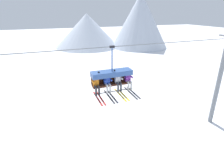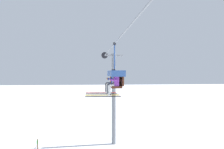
# 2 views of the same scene
# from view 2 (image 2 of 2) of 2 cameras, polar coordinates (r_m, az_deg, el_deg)

# --- Properties ---
(lift_tower_near) EXTENTS (0.36, 1.88, 8.05)m
(lift_tower_near) POSITION_cam_2_polar(r_m,az_deg,el_deg) (19.21, 0.40, -5.69)
(lift_tower_near) COLOR slate
(lift_tower_near) RESTS_ON ground_plane
(lift_cable) EXTENTS (19.62, 0.05, 0.05)m
(lift_cable) POSITION_cam_2_polar(r_m,az_deg,el_deg) (10.37, 1.38, 8.88)
(lift_cable) COLOR slate
(chairlift_chair) EXTENTS (2.41, 0.74, 2.62)m
(chairlift_chair) POSITION_cam_2_polar(r_m,az_deg,el_deg) (11.40, 1.03, -0.43)
(chairlift_chair) COLOR #512819
(skier_orange) EXTENTS (0.48, 1.70, 1.34)m
(skier_orange) POSITION_cam_2_polar(r_m,az_deg,el_deg) (12.36, -0.50, -1.63)
(skier_orange) COLOR orange
(skier_blue) EXTENTS (0.46, 1.70, 1.23)m
(skier_blue) POSITION_cam_2_polar(r_m,az_deg,el_deg) (11.71, -0.24, -1.85)
(skier_blue) COLOR #2847B7
(skier_white) EXTENTS (0.48, 1.70, 1.34)m
(skier_white) POSITION_cam_2_polar(r_m,az_deg,el_deg) (11.06, 0.13, -1.89)
(skier_white) COLOR silver
(skier_purple) EXTENTS (0.46, 1.70, 1.23)m
(skier_purple) POSITION_cam_2_polar(r_m,az_deg,el_deg) (10.40, 0.47, -2.15)
(skier_purple) COLOR purple
(trail_sign) EXTENTS (0.36, 0.08, 1.60)m
(trail_sign) POSITION_cam_2_polar(r_m,az_deg,el_deg) (16.97, -18.86, -17.93)
(trail_sign) COLOR brown
(trail_sign) RESTS_ON ground_plane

